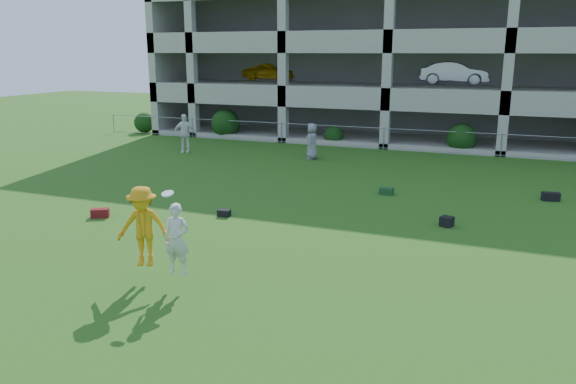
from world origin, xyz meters
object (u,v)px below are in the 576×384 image
at_px(bystander_b, 184,133).
at_px(parking_garage, 416,39).
at_px(frisbee_contest, 149,229).
at_px(bystander_c, 312,141).
at_px(crate_d, 447,221).

height_order(bystander_b, parking_garage, parking_garage).
height_order(frisbee_contest, parking_garage, parking_garage).
bearing_deg(bystander_c, parking_garage, 163.24).
bearing_deg(frisbee_contest, bystander_b, 119.51).
relative_size(bystander_c, parking_garage, 0.06).
distance_m(bystander_c, crate_d, 11.65).
bearing_deg(parking_garage, crate_d, -77.41).
relative_size(crate_d, parking_garage, 0.01).
height_order(bystander_c, frisbee_contest, frisbee_contest).
bearing_deg(bystander_b, frisbee_contest, -81.12).
relative_size(bystander_b, bystander_c, 1.14).
distance_m(crate_d, frisbee_contest, 9.13).
bearing_deg(bystander_c, frisbee_contest, 1.06).
xyz_separation_m(bystander_b, crate_d, (14.39, -8.20, -0.86)).
bearing_deg(frisbee_contest, crate_d, 50.04).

